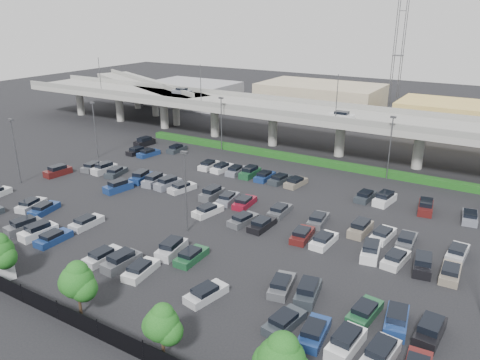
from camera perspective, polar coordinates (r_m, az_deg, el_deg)
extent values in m
plane|color=black|center=(64.52, -2.10, -3.53)|extent=(280.00, 280.00, 0.00)
cube|color=gray|center=(89.54, 9.24, 7.85)|extent=(150.00, 13.00, 1.10)
cube|color=slate|center=(83.68, 7.63, 7.82)|extent=(150.00, 0.50, 1.00)
cube|color=slate|center=(95.05, 10.74, 9.11)|extent=(150.00, 0.50, 1.00)
cylinder|color=gray|center=(129.04, -18.91, 8.99)|extent=(1.80, 1.80, 6.70)
cube|color=slate|center=(128.53, -19.07, 10.37)|extent=(2.60, 9.75, 0.50)
cylinder|color=gray|center=(118.80, -14.46, 8.56)|extent=(1.80, 1.80, 6.70)
cube|color=slate|center=(118.24, -14.60, 10.05)|extent=(2.60, 9.75, 0.50)
cylinder|color=gray|center=(109.39, -9.23, 7.97)|extent=(1.80, 1.80, 6.70)
cube|color=slate|center=(108.78, -9.32, 9.59)|extent=(2.60, 9.75, 0.50)
cylinder|color=gray|center=(101.05, -3.09, 7.21)|extent=(1.80, 1.80, 6.70)
cube|color=slate|center=(100.39, -3.13, 8.96)|extent=(2.60, 9.75, 0.50)
cylinder|color=gray|center=(94.06, 4.02, 6.21)|extent=(1.80, 1.80, 6.70)
cube|color=slate|center=(93.36, 4.07, 8.09)|extent=(2.60, 9.75, 0.50)
cylinder|color=gray|center=(88.75, 12.09, 4.96)|extent=(1.80, 1.80, 6.70)
cube|color=slate|center=(88.00, 12.24, 6.94)|extent=(2.60, 9.75, 0.50)
cylinder|color=gray|center=(85.42, 20.95, 3.48)|extent=(1.80, 1.80, 6.70)
cube|color=slate|center=(84.65, 21.21, 5.52)|extent=(2.60, 9.75, 0.50)
cube|color=slate|center=(108.89, -7.11, 10.63)|extent=(4.40, 1.82, 0.82)
cube|color=black|center=(108.79, -7.13, 10.96)|extent=(2.30, 1.60, 0.50)
cube|color=silver|center=(84.54, 12.28, 7.60)|extent=(4.40, 1.82, 0.82)
cube|color=black|center=(84.42, 12.31, 8.02)|extent=(2.30, 1.60, 0.50)
cylinder|color=#444449|center=(112.62, -16.71, 12.12)|extent=(0.14, 0.14, 8.00)
cylinder|color=#444449|center=(94.00, -4.81, 11.44)|extent=(0.14, 0.14, 8.00)
cylinder|color=#444449|center=(80.98, 11.72, 9.70)|extent=(0.14, 0.14, 8.00)
cube|color=gray|center=(126.61, -11.37, 11.27)|extent=(50.93, 30.13, 1.10)
cube|color=slate|center=(126.46, -11.41, 11.74)|extent=(47.34, 22.43, 1.00)
cylinder|color=gray|center=(144.74, -14.25, 10.56)|extent=(1.60, 1.60, 6.70)
cylinder|color=gray|center=(133.64, -12.45, 9.95)|extent=(1.60, 1.60, 6.70)
cylinder|color=gray|center=(122.71, -10.32, 9.22)|extent=(1.60, 1.60, 6.70)
cylinder|color=gray|center=(112.00, -7.80, 8.33)|extent=(1.60, 1.60, 6.70)
cube|color=#163C11|center=(84.99, 7.18, 2.62)|extent=(66.00, 1.60, 1.10)
cube|color=black|center=(46.30, -22.12, -14.20)|extent=(70.00, 0.06, 1.80)
cylinder|color=black|center=(49.15, -25.04, -12.40)|extent=(0.10, 0.10, 2.00)
cylinder|color=black|center=(45.54, -21.35, -14.55)|extent=(0.10, 0.10, 2.00)
cylinder|color=black|center=(42.21, -16.96, -16.99)|extent=(0.10, 0.10, 2.00)
cylinder|color=black|center=(39.25, -11.71, -19.70)|extent=(0.10, 0.10, 2.00)
cylinder|color=#332316|center=(53.54, -26.96, -9.99)|extent=(0.26, 0.26, 1.96)
sphere|color=#134813|center=(52.20, -26.76, -8.43)|extent=(2.39, 2.39, 2.39)
cylinder|color=#332316|center=(45.65, -18.92, -14.15)|extent=(0.26, 0.26, 1.97)
sphere|color=#134813|center=(44.38, -19.28, -11.57)|extent=(3.07, 3.07, 3.07)
sphere|color=#134813|center=(44.22, -18.49, -12.42)|extent=(2.41, 2.41, 2.41)
sphere|color=#134813|center=(44.92, -19.82, -11.72)|extent=(2.41, 2.41, 2.41)
sphere|color=#134813|center=(43.98, -19.26, -10.55)|extent=(2.08, 2.08, 2.08)
cylinder|color=#332316|center=(39.43, -9.34, -19.49)|extent=(0.26, 0.26, 1.80)
sphere|color=#134813|center=(38.08, -9.53, -16.94)|extent=(2.79, 2.79, 2.79)
sphere|color=#134813|center=(38.09, -8.60, -17.81)|extent=(2.19, 2.19, 2.19)
sphere|color=#134813|center=(38.51, -10.23, -17.07)|extent=(2.19, 2.19, 2.19)
sphere|color=#134813|center=(37.66, -9.43, -15.90)|extent=(1.89, 1.89, 1.89)
sphere|color=#134813|center=(32.96, 5.25, -19.75)|extent=(2.33, 2.33, 2.33)
cube|color=#4A4C51|center=(63.89, -24.83, -5.25)|extent=(2.51, 4.64, 1.05)
cube|color=black|center=(63.57, -24.93, -4.58)|extent=(2.00, 2.83, 0.65)
cube|color=white|center=(61.76, -23.36, -5.89)|extent=(2.23, 4.55, 1.05)
cube|color=black|center=(61.43, -23.47, -5.20)|extent=(1.84, 2.74, 0.65)
cube|color=navy|center=(59.74, -21.78, -6.66)|extent=(1.89, 4.43, 0.82)
cube|color=black|center=(59.37, -22.01, -6.19)|extent=(1.64, 2.33, 0.50)
cube|color=#B6B7BB|center=(53.88, -16.33, -8.97)|extent=(2.09, 4.50, 0.82)
cube|color=black|center=(53.47, -16.55, -8.46)|extent=(1.74, 2.39, 0.50)
cube|color=#4A4C51|center=(52.02, -14.24, -9.72)|extent=(2.12, 4.52, 1.05)
cube|color=black|center=(51.62, -14.32, -8.93)|extent=(1.78, 2.70, 0.65)
cube|color=silver|center=(50.35, -11.97, -10.74)|extent=(2.29, 4.57, 0.82)
cube|color=black|center=(49.92, -12.18, -10.22)|extent=(1.85, 2.46, 0.50)
cube|color=#B6B7BB|center=(45.79, -4.14, -13.72)|extent=(2.67, 4.68, 0.82)
cube|color=black|center=(45.31, -4.30, -13.17)|extent=(2.03, 2.58, 0.50)
cube|color=#292F35|center=(42.37, 5.44, -16.92)|extent=(2.47, 4.63, 0.82)
cube|color=black|center=(41.85, 5.34, -16.37)|extent=(1.94, 2.52, 0.50)
cube|color=navy|center=(41.53, 9.02, -17.98)|extent=(2.27, 4.57, 0.82)
cube|color=black|center=(41.00, 8.96, -17.44)|extent=(1.83, 2.45, 0.50)
cube|color=white|center=(40.78, 12.79, -18.89)|extent=(2.23, 4.55, 1.05)
cube|color=black|center=(40.28, 12.88, -17.98)|extent=(1.84, 2.74, 0.65)
cube|color=#B6B7BB|center=(40.29, 16.71, -19.87)|extent=(2.32, 4.58, 1.05)
cube|color=black|center=(39.78, 16.83, -18.96)|extent=(1.89, 2.77, 0.65)
cube|color=#B6B7BB|center=(70.71, -24.08, -2.84)|extent=(2.71, 4.69, 0.82)
cube|color=black|center=(70.38, -24.28, -2.41)|extent=(2.05, 2.59, 0.50)
cube|color=navy|center=(68.57, -22.75, -3.34)|extent=(2.64, 4.67, 0.82)
cube|color=black|center=(68.24, -22.95, -2.90)|extent=(2.02, 2.57, 0.50)
cube|color=#B6B7BB|center=(62.46, -18.18, -5.02)|extent=(1.83, 4.40, 0.82)
cube|color=black|center=(62.09, -18.38, -4.55)|extent=(1.61, 2.30, 0.50)
cube|color=#B6B7BB|center=(53.50, -8.33, -8.39)|extent=(2.42, 4.61, 1.05)
cube|color=black|center=(53.12, -8.37, -7.61)|extent=(1.95, 2.80, 0.65)
cube|color=#1B4C2B|center=(52.03, -5.94, -9.30)|extent=(1.95, 4.45, 0.82)
cube|color=black|center=(51.58, -6.10, -8.78)|extent=(1.67, 2.35, 0.50)
cube|color=#4A4C51|center=(47.04, 5.11, -12.73)|extent=(2.64, 4.67, 0.82)
cube|color=black|center=(46.56, 5.02, -12.20)|extent=(2.02, 2.57, 0.50)
cube|color=#292F35|center=(46.06, 8.26, -13.50)|extent=(2.58, 4.66, 1.05)
cube|color=black|center=(45.62, 8.32, -12.64)|extent=(2.04, 2.85, 0.65)
cube|color=#1B4C2B|center=(44.74, 14.96, -15.35)|extent=(2.31, 4.58, 0.82)
cube|color=black|center=(44.23, 14.96, -14.82)|extent=(1.85, 2.47, 0.50)
cube|color=navy|center=(44.22, 18.51, -16.05)|extent=(2.44, 4.62, 1.05)
cube|color=black|center=(43.76, 18.63, -15.18)|extent=(1.96, 2.81, 0.65)
cube|color=black|center=(43.94, 22.12, -16.82)|extent=(2.10, 4.51, 1.05)
cube|color=black|center=(43.47, 22.27, -15.95)|extent=(1.77, 2.70, 0.65)
cube|color=#4C1514|center=(82.97, -21.32, 0.91)|extent=(2.26, 4.56, 1.05)
cube|color=black|center=(82.72, -21.39, 1.44)|extent=(1.86, 2.75, 0.65)
cube|color=navy|center=(72.95, -14.62, -0.90)|extent=(2.57, 4.65, 1.05)
cube|color=black|center=(72.67, -14.67, -0.29)|extent=(2.04, 2.84, 0.65)
cube|color=silver|center=(62.86, -3.93, -3.82)|extent=(2.62, 4.66, 0.82)
cube|color=black|center=(62.47, -4.05, -3.36)|extent=(2.01, 2.56, 0.50)
cube|color=#4A4C51|center=(60.12, 0.38, -4.94)|extent=(2.53, 4.64, 0.82)
cube|color=black|center=(59.70, 0.28, -4.46)|extent=(1.96, 2.54, 0.50)
cube|color=black|center=(58.89, 2.69, -5.52)|extent=(2.00, 4.47, 0.82)
cube|color=black|center=(58.46, 2.60, -5.04)|extent=(1.70, 2.36, 0.50)
cube|color=#4C1514|center=(56.76, 7.59, -6.73)|extent=(2.23, 4.55, 0.82)
cube|color=black|center=(56.31, 7.54, -6.23)|extent=(1.81, 2.44, 0.50)
cube|color=white|center=(55.86, 10.19, -7.34)|extent=(2.08, 4.50, 0.82)
cube|color=black|center=(55.41, 10.15, -6.85)|extent=(1.74, 2.39, 0.50)
cube|color=white|center=(54.40, 15.63, -8.47)|extent=(2.53, 4.64, 1.05)
cube|color=black|center=(54.02, 15.71, -7.70)|extent=(2.01, 2.83, 0.65)
cube|color=silver|center=(53.94, 18.45, -9.19)|extent=(2.34, 4.59, 0.82)
cube|color=black|center=(53.47, 18.47, -8.69)|extent=(1.87, 2.48, 0.50)
cube|color=black|center=(53.51, 21.35, -9.68)|extent=(2.49, 4.63, 1.05)
cube|color=black|center=(53.13, 21.46, -8.90)|extent=(1.99, 2.82, 0.65)
cube|color=slate|center=(53.33, 24.25, -10.36)|extent=(2.00, 4.47, 0.82)
cube|color=black|center=(52.86, 24.32, -9.87)|extent=(1.69, 2.36, 0.50)
cube|color=#4A4C51|center=(83.90, -17.49, 1.49)|extent=(2.52, 4.64, 0.82)
cube|color=black|center=(83.59, -17.64, 1.86)|extent=(1.96, 2.53, 0.50)
cube|color=#B6B7BB|center=(81.89, -16.21, 1.26)|extent=(2.07, 4.50, 1.05)
cube|color=black|center=(81.64, -16.27, 1.80)|extent=(1.75, 2.69, 0.65)
cube|color=#292F35|center=(80.00, -14.86, 0.86)|extent=(2.67, 4.68, 0.82)
cube|color=black|center=(79.67, -15.00, 1.25)|extent=(2.03, 2.57, 0.50)
cube|color=navy|center=(76.25, -11.97, 0.25)|extent=(2.62, 4.67, 1.05)
cube|color=black|center=(75.98, -12.01, 0.83)|extent=(2.07, 2.86, 0.65)
cube|color=slate|center=(74.48, -10.41, -0.12)|extent=(2.21, 4.55, 1.05)
cube|color=black|center=(74.20, -10.45, 0.47)|extent=(1.83, 2.73, 0.65)
cube|color=slate|center=(72.77, -8.78, -0.51)|extent=(2.45, 4.62, 1.05)
cube|color=black|center=(72.49, -8.82, 0.09)|extent=(1.97, 2.81, 0.65)
cube|color=#B6B7BB|center=(71.16, -7.07, -1.01)|extent=(2.76, 4.70, 0.82)
cube|color=black|center=(70.80, -7.19, -0.58)|extent=(2.08, 2.60, 0.50)
cube|color=#4A4C51|center=(68.04, -3.42, -1.79)|extent=(1.84, 4.41, 1.05)
cube|color=black|center=(67.74, -3.44, -1.15)|extent=(1.61, 2.61, 0.65)
cube|color=slate|center=(66.67, -1.47, -2.34)|extent=(2.43, 4.61, 0.82)
cube|color=black|center=(66.27, -1.57, -1.89)|extent=(1.91, 2.50, 0.50)
cube|color=maroon|center=(65.33, 0.56, -2.82)|extent=(2.13, 4.52, 0.82)
cube|color=black|center=(64.93, 0.48, -2.37)|extent=(1.76, 2.41, 0.50)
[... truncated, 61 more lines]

